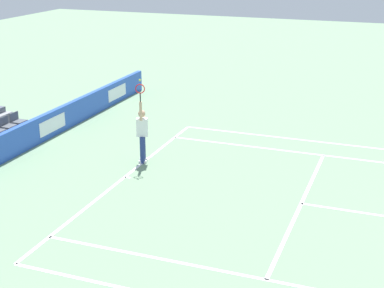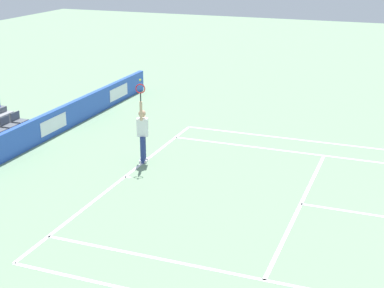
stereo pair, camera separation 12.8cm
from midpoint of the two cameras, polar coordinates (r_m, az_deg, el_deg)
name	(u,v)px [view 2 (the right image)]	position (r m, az deg, el deg)	size (l,w,h in m)	color
line_baseline	(125,177)	(18.12, -6.42, -3.22)	(10.97, 0.10, 0.01)	white
line_service	(301,204)	(16.50, 10.89, -5.81)	(8.23, 0.10, 0.01)	white
line_singles_sideline_left	(285,284)	(12.87, 9.44, -13.47)	(0.10, 11.89, 0.01)	white
line_singles_sideline_right	(338,157)	(20.23, 14.32, -1.28)	(0.10, 11.89, 0.01)	white
line_doubles_sideline_right	(343,145)	(21.51, 14.79, -0.08)	(0.10, 11.89, 0.01)	white
line_centre_mark	(128,177)	(18.08, -6.14, -3.27)	(0.10, 0.20, 0.01)	white
sponsor_barrier	(7,146)	(20.25, -17.59, -0.15)	(20.67, 0.22, 0.95)	blue
tennis_player	(143,133)	(18.96, -4.69, 1.06)	(0.54, 0.43, 2.85)	navy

